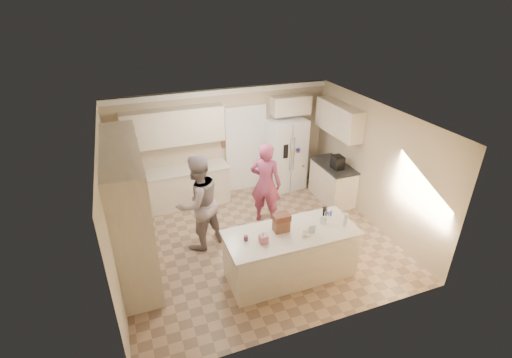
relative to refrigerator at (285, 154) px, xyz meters
name	(u,v)px	position (x,y,z in m)	size (l,w,h in m)	color
floor	(257,242)	(-1.50, -1.99, -0.91)	(5.20, 4.60, 0.02)	#A18161
ceiling	(258,118)	(-1.50, -1.99, 1.71)	(5.20, 4.60, 0.02)	white
wall_back	(223,143)	(-1.50, 0.32, 0.40)	(5.20, 0.02, 2.60)	#C7B490
wall_front	(318,261)	(-1.50, -4.30, 0.40)	(5.20, 0.02, 2.60)	#C7B490
wall_left	(110,212)	(-4.11, -1.99, 0.40)	(0.02, 4.60, 2.60)	#C7B490
wall_right	(374,165)	(1.11, -1.99, 0.40)	(0.02, 4.60, 2.60)	#C7B490
crown_back	(222,92)	(-1.50, 0.27, 1.63)	(5.20, 0.08, 0.12)	white
pantry_bank	(130,209)	(-3.80, -1.79, 0.28)	(0.60, 2.60, 2.35)	beige
back_base_cab	(181,188)	(-2.65, 0.01, -0.46)	(2.20, 0.60, 0.88)	beige
back_countertop	(179,170)	(-2.65, 0.00, 0.00)	(2.24, 0.63, 0.04)	beige
back_upper_cab	(174,127)	(-2.65, 0.14, 1.00)	(2.20, 0.35, 0.80)	beige
doorway_opening	(246,150)	(-0.95, 0.29, 0.15)	(0.90, 0.06, 2.10)	black
doorway_casing	(246,150)	(-0.95, 0.26, 0.15)	(1.02, 0.03, 2.22)	white
wall_frame_upper	(224,133)	(-1.48, 0.28, 0.65)	(0.15, 0.02, 0.20)	brown
wall_frame_lower	(225,144)	(-1.48, 0.28, 0.38)	(0.15, 0.02, 0.20)	brown
refrigerator	(285,154)	(0.00, 0.00, 0.00)	(0.90, 0.70, 1.80)	white
fridge_seam	(291,160)	(0.00, -0.35, 0.00)	(0.01, 0.02, 1.78)	gray
fridge_dispenser	(284,152)	(-0.22, -0.37, 0.25)	(0.22, 0.03, 0.35)	black
fridge_handle_l	(290,155)	(-0.05, -0.37, 0.15)	(0.02, 0.02, 0.85)	silver
fridge_handle_r	(294,154)	(0.05, -0.37, 0.15)	(0.02, 0.02, 0.85)	silver
over_fridge_cab	(291,105)	(0.15, 0.14, 1.20)	(0.95, 0.35, 0.45)	beige
right_base_cab	(332,183)	(0.80, -0.99, -0.46)	(0.60, 1.20, 0.88)	beige
right_countertop	(334,165)	(0.79, -0.99, 0.00)	(0.63, 1.24, 0.04)	#2D2B28
right_upper_cab	(339,119)	(0.93, -0.79, 1.05)	(0.35, 1.50, 0.70)	beige
coffee_maker	(338,162)	(0.75, -1.19, 0.17)	(0.22, 0.28, 0.30)	black
island_base	(290,255)	(-1.30, -3.09, -0.46)	(2.20, 0.90, 0.88)	beige
island_top	(291,233)	(-1.30, -3.09, 0.00)	(2.28, 0.96, 0.05)	beige
utensil_crock	(324,219)	(-0.65, -3.04, 0.10)	(0.13, 0.13, 0.15)	white
tissue_box	(264,239)	(-1.85, -3.19, 0.10)	(0.13, 0.13, 0.14)	#DC748A
tissue_plume	(264,233)	(-1.85, -3.19, 0.20)	(0.08, 0.08, 0.08)	white
dollhouse_body	(281,225)	(-1.45, -2.99, 0.14)	(0.26, 0.18, 0.22)	brown
dollhouse_roof	(282,217)	(-1.45, -2.99, 0.30)	(0.28, 0.20, 0.10)	#592D1E
jam_jar	(246,238)	(-2.10, -3.04, 0.07)	(0.07, 0.07, 0.09)	#59263F
greeting_card_a	(305,233)	(-1.15, -3.29, 0.11)	(0.12, 0.01, 0.16)	white
greeting_card_b	(312,229)	(-1.00, -3.24, 0.11)	(0.12, 0.01, 0.16)	silver
water_bottle	(346,220)	(-0.35, -3.24, 0.14)	(0.07, 0.07, 0.24)	silver
shaker_salt	(328,214)	(-0.48, -2.87, 0.07)	(0.05, 0.05, 0.09)	#4055B7
shaker_pepper	(331,213)	(-0.41, -2.87, 0.07)	(0.05, 0.05, 0.09)	#4055B7
teen_boy	(198,203)	(-2.58, -1.68, 0.07)	(0.94, 0.74, 1.94)	gray
teen_girl	(266,183)	(-1.05, -1.30, 0.02)	(0.67, 0.44, 1.84)	#A03955
fridge_magnets	(292,160)	(0.00, -0.36, 0.00)	(0.76, 0.02, 1.44)	tan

